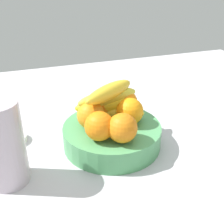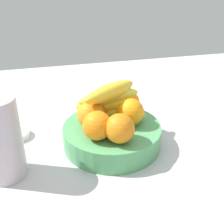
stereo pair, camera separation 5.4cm
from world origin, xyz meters
The scene contains 11 objects.
ground_plane centered at (0.00, 0.00, -1.50)cm, with size 180.00×140.00×3.00cm, color #B8B6BC.
fruit_bowl centered at (2.23, 1.56, 2.89)cm, with size 25.53×25.53×5.79cm, color #509E60.
orange_front_left centered at (2.33, 9.08, 9.31)cm, with size 7.04×7.04×7.04cm, color orange.
orange_front_right centered at (-2.56, 1.84, 9.31)cm, with size 7.04×7.04×7.04cm, color orange.
orange_center centered at (-3.32, -3.66, 9.31)cm, with size 7.04×7.04×7.04cm, color orange.
orange_back_left centered at (3.82, -3.59, 9.31)cm, with size 7.04×7.04×7.04cm, color orange.
orange_back_right centered at (7.50, 0.60, 9.31)cm, with size 7.04×7.04×7.04cm, color orange.
orange_top_stack centered at (7.09, 6.47, 9.31)cm, with size 7.04×7.04×7.04cm, color orange.
banana_bunch centered at (1.89, -1.62, 11.09)cm, with size 18.60×12.27×10.60cm.
thermos_tumbler centered at (28.30, 7.32, 9.52)cm, with size 8.88×8.88×19.05cm, color #BEAEBB.
jar_lid centered at (27.19, -8.71, 0.85)cm, with size 7.39×7.39×1.71cm, color white.
Camera 2 is at (17.79, 61.82, 42.04)cm, focal length 44.58 mm.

